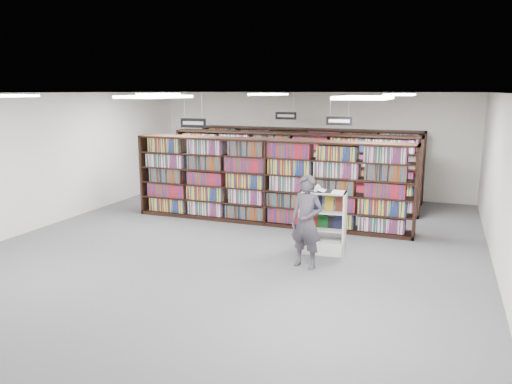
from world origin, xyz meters
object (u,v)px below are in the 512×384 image
(shopper, at_px, (306,222))
(bookshelf_row_near, at_px, (268,182))
(open_book, at_px, (317,190))
(endcap_display, at_px, (323,231))

(shopper, bearing_deg, bookshelf_row_near, 135.82)
(bookshelf_row_near, distance_m, open_book, 2.46)
(bookshelf_row_near, height_order, shopper, bookshelf_row_near)
(bookshelf_row_near, xyz_separation_m, endcap_display, (1.78, -1.73, -0.61))
(open_book, xyz_separation_m, shopper, (0.03, -0.90, -0.44))
(bookshelf_row_near, bearing_deg, shopper, -57.96)
(open_book, bearing_deg, shopper, -92.43)
(shopper, bearing_deg, open_book, 105.63)
(endcap_display, bearing_deg, open_book, -156.96)
(bookshelf_row_near, distance_m, endcap_display, 2.56)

